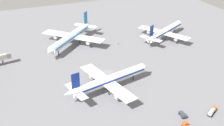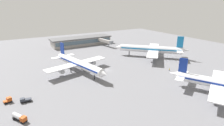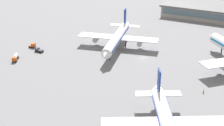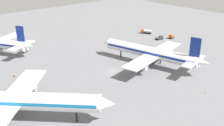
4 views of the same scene
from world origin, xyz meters
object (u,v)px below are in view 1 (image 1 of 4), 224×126
at_px(airplane_taxiing, 109,80).
at_px(baggage_tug, 186,125).
at_px(airplane_at_gate, 165,31).
at_px(ground_crew_worker, 118,43).
at_px(fuel_truck, 212,111).
at_px(airplane_distant, 72,36).
at_px(pushback_tractor, 183,115).
at_px(safety_cone_near_gate, 48,96).

bearing_deg(airplane_taxiing, baggage_tug, -77.29).
relative_size(airplane_at_gate, ground_crew_worker, 27.11).
bearing_deg(baggage_tug, fuel_truck, -93.74).
bearing_deg(airplane_distant, fuel_truck, 66.44).
height_order(airplane_distant, fuel_truck, airplane_distant).
height_order(baggage_tug, pushback_tractor, baggage_tug).
bearing_deg(fuel_truck, baggage_tug, 160.22).
xyz_separation_m(fuel_truck, ground_crew_worker, (-85.77, -8.16, -0.54)).
distance_m(airplane_distant, safety_cone_near_gate, 62.10).
height_order(baggage_tug, ground_crew_worker, baggage_tug).
height_order(pushback_tractor, safety_cone_near_gate, pushback_tractor).
height_order(pushback_tractor, ground_crew_worker, pushback_tractor).
bearing_deg(fuel_truck, safety_cone_near_gate, 117.21).
bearing_deg(safety_cone_near_gate, airplane_at_gate, 113.99).
relative_size(airplane_taxiing, fuel_truck, 7.93).
bearing_deg(fuel_truck, airplane_at_gate, 42.03).
bearing_deg(airplane_distant, airplane_at_gate, 122.33).
height_order(airplane_distant, ground_crew_worker, airplane_distant).
height_order(airplane_at_gate, safety_cone_near_gate, airplane_at_gate).
bearing_deg(baggage_tug, airplane_distant, -2.17).
bearing_deg(pushback_tractor, fuel_truck, 83.85).
relative_size(fuel_truck, ground_crew_worker, 3.83).
bearing_deg(pushback_tractor, baggage_tug, -19.04).
bearing_deg(airplane_taxiing, ground_crew_worker, 48.83).
bearing_deg(airplane_taxiing, airplane_at_gate, 24.25).
bearing_deg(airplane_at_gate, ground_crew_worker, 146.07).
xyz_separation_m(airplane_at_gate, ground_crew_worker, (-3.44, -34.48, -4.61)).
xyz_separation_m(airplane_taxiing, baggage_tug, (38.93, 18.64, -4.51)).
xyz_separation_m(airplane_distant, ground_crew_worker, (11.19, 29.52, -5.42)).
bearing_deg(pushback_tractor, safety_cone_near_gate, -118.71).
distance_m(airplane_at_gate, fuel_truck, 86.53).
bearing_deg(safety_cone_near_gate, pushback_tractor, 53.59).
xyz_separation_m(airplane_at_gate, fuel_truck, (82.33, -26.32, -4.08)).
xyz_separation_m(airplane_taxiing, fuel_truck, (35.91, 35.01, -4.28)).
distance_m(airplane_at_gate, ground_crew_worker, 34.96).
distance_m(baggage_tug, fuel_truck, 16.65).
bearing_deg(airplane_at_gate, baggage_tug, -144.80).
bearing_deg(fuel_truck, ground_crew_worker, 65.19).
relative_size(baggage_tug, pushback_tractor, 0.77).
xyz_separation_m(baggage_tug, safety_cone_near_gate, (-44.62, -48.83, -0.86)).
distance_m(airplane_at_gate, safety_cone_near_gate, 100.30).
distance_m(airplane_taxiing, baggage_tug, 43.40).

